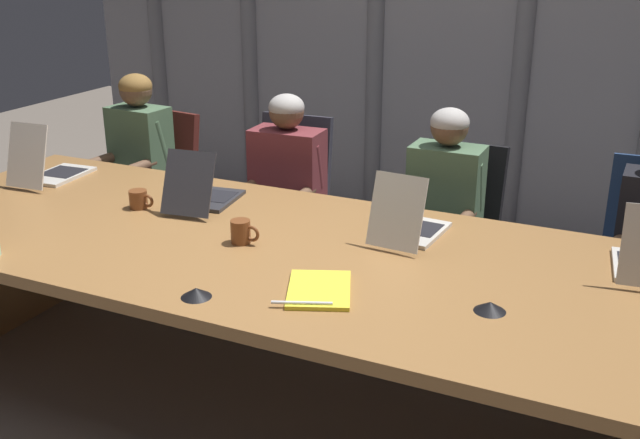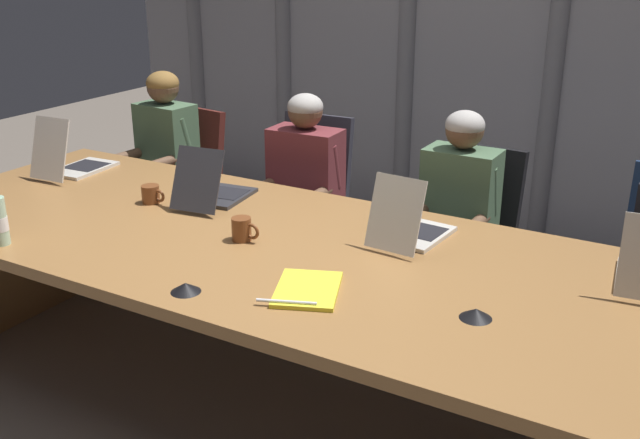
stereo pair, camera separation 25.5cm
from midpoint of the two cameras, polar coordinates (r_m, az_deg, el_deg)
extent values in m
plane|color=#6B6056|center=(3.41, -1.52, -13.10)|extent=(11.34, 11.34, 0.00)
cube|color=olive|center=(3.08, -1.64, -2.21)|extent=(3.58, 1.35, 0.05)
cube|color=black|center=(3.10, -1.63, -3.32)|extent=(3.04, 0.10, 0.06)
cube|color=brown|center=(4.18, -19.91, -2.54)|extent=(0.08, 1.15, 0.67)
cube|color=beige|center=(4.20, -16.13, 3.78)|extent=(0.25, 0.36, 0.02)
cube|color=black|center=(4.22, -15.92, 4.00)|extent=(0.20, 0.20, 0.00)
cube|color=beige|center=(4.00, -18.42, 5.15)|extent=(0.23, 0.12, 0.31)
cube|color=black|center=(4.01, -18.37, 5.20)|extent=(0.21, 0.11, 0.28)
cube|color=#2D2D33|center=(3.61, -5.56, 1.79)|extent=(0.27, 0.34, 0.02)
cube|color=black|center=(3.63, -5.40, 2.05)|extent=(0.22, 0.20, 0.00)
cube|color=#2D2D33|center=(3.39, -7.35, 3.02)|extent=(0.25, 0.15, 0.28)
cube|color=black|center=(3.39, -7.31, 3.09)|extent=(0.22, 0.13, 0.25)
cube|color=beige|center=(3.16, 9.81, -1.18)|extent=(0.25, 0.33, 0.02)
cube|color=black|center=(3.18, 10.00, -0.88)|extent=(0.20, 0.19, 0.00)
cube|color=beige|center=(2.94, 8.30, 0.37)|extent=(0.23, 0.11, 0.29)
cube|color=black|center=(2.94, 8.36, 0.43)|extent=(0.21, 0.10, 0.26)
cube|color=#511E19|center=(4.79, -9.66, 2.22)|extent=(0.54, 0.54, 0.08)
cube|color=#511E19|center=(4.86, -7.96, 5.85)|extent=(0.44, 0.17, 0.45)
cylinder|color=#262628|center=(4.86, -9.52, -0.04)|extent=(0.05, 0.05, 0.32)
cylinder|color=black|center=(4.92, -9.39, -2.02)|extent=(0.60, 0.60, 0.04)
cube|color=#2D2D38|center=(4.28, 0.10, 0.27)|extent=(0.50, 0.50, 0.08)
cube|color=#2D2D38|center=(4.38, 1.42, 4.78)|extent=(0.44, 0.14, 0.51)
cylinder|color=#262628|center=(4.35, 0.10, -2.22)|extent=(0.05, 0.05, 0.32)
cylinder|color=black|center=(4.43, 0.10, -4.39)|extent=(0.60, 0.60, 0.04)
cube|color=black|center=(3.92, 12.69, -2.25)|extent=(0.51, 0.51, 0.08)
cube|color=black|center=(4.02, 14.16, 2.29)|extent=(0.44, 0.14, 0.46)
cylinder|color=#262628|center=(4.00, 12.47, -4.92)|extent=(0.05, 0.05, 0.32)
cylinder|color=black|center=(4.08, 12.27, -7.23)|extent=(0.60, 0.60, 0.04)
cube|color=#4C6B4C|center=(4.70, -10.17, 5.65)|extent=(0.37, 0.25, 0.52)
sphere|color=brown|center=(4.62, -10.45, 9.98)|extent=(0.19, 0.19, 0.19)
ellipsoid|color=olive|center=(4.62, -10.47, 10.28)|extent=(0.20, 0.20, 0.15)
cylinder|color=#4C6B4C|center=(4.59, -8.91, 6.24)|extent=(0.08, 0.14, 0.27)
cylinder|color=brown|center=(4.47, -10.65, 4.21)|extent=(0.09, 0.30, 0.06)
cylinder|color=#4C6B4C|center=(4.79, -11.49, 6.68)|extent=(0.08, 0.14, 0.27)
cylinder|color=brown|center=(4.68, -13.21, 4.74)|extent=(0.09, 0.30, 0.06)
cylinder|color=#262833|center=(4.58, -10.78, 1.42)|extent=(0.16, 0.41, 0.13)
cylinder|color=#262833|center=(4.54, -12.20, -1.61)|extent=(0.11, 0.11, 0.42)
cylinder|color=#262833|center=(4.72, -12.51, 1.86)|extent=(0.16, 0.41, 0.13)
cylinder|color=#262833|center=(4.68, -13.91, -1.07)|extent=(0.11, 0.11, 0.42)
cube|color=brown|center=(4.15, 0.66, 3.70)|extent=(0.40, 0.24, 0.48)
sphere|color=brown|center=(4.06, 0.68, 8.34)|extent=(0.19, 0.19, 0.19)
ellipsoid|color=#B2ADA8|center=(4.05, 0.68, 8.67)|extent=(0.20, 0.20, 0.14)
cylinder|color=brown|center=(4.06, 2.77, 4.08)|extent=(0.08, 0.14, 0.27)
cylinder|color=brown|center=(3.92, 1.44, 1.67)|extent=(0.08, 0.30, 0.06)
cylinder|color=brown|center=(4.21, -1.38, 4.69)|extent=(0.08, 0.14, 0.27)
cylinder|color=brown|center=(4.07, -2.80, 2.38)|extent=(0.08, 0.30, 0.06)
cylinder|color=#262833|center=(4.02, 0.62, -0.93)|extent=(0.15, 0.41, 0.13)
cylinder|color=#262833|center=(3.96, -0.58, -4.50)|extent=(0.11, 0.11, 0.42)
cylinder|color=#262833|center=(4.11, -1.87, -0.46)|extent=(0.15, 0.41, 0.13)
cylinder|color=#262833|center=(4.05, -3.09, -3.94)|extent=(0.11, 0.11, 0.42)
cube|color=#4C6B4C|center=(3.80, 12.64, 1.68)|extent=(0.36, 0.22, 0.49)
sphere|color=brown|center=(3.71, 13.05, 6.73)|extent=(0.19, 0.19, 0.19)
ellipsoid|color=#B2ADA8|center=(3.70, 13.08, 7.09)|extent=(0.19, 0.19, 0.14)
cylinder|color=#4C6B4C|center=(3.75, 14.89, 2.10)|extent=(0.07, 0.14, 0.27)
cylinder|color=brown|center=(3.59, 13.78, -0.57)|extent=(0.06, 0.30, 0.06)
cylinder|color=#4C6B4C|center=(3.83, 10.57, 2.86)|extent=(0.07, 0.14, 0.27)
cylinder|color=brown|center=(3.68, 9.31, 0.28)|extent=(0.06, 0.30, 0.06)
cylinder|color=#262833|center=(3.70, 12.79, -3.50)|extent=(0.13, 0.40, 0.13)
cylinder|color=#262833|center=(3.63, 11.64, -7.43)|extent=(0.11, 0.11, 0.42)
cylinder|color=#262833|center=(3.75, 9.90, -2.90)|extent=(0.13, 0.40, 0.13)
cylinder|color=#262833|center=(3.69, 8.69, -6.75)|extent=(0.11, 0.11, 0.42)
cylinder|color=brown|center=(3.49, 24.81, -2.85)|extent=(0.07, 0.30, 0.06)
cylinder|color=#262833|center=(3.58, 25.18, -5.89)|extent=(0.13, 0.40, 0.13)
cylinder|color=#262833|center=(3.51, 24.32, -10.03)|extent=(0.11, 0.11, 0.42)
cylinder|color=brown|center=(3.58, -10.95, 1.90)|extent=(0.08, 0.08, 0.09)
torus|color=brown|center=(3.54, -10.28, 1.77)|extent=(0.06, 0.01, 0.06)
cylinder|color=brown|center=(3.07, -3.71, -0.78)|extent=(0.08, 0.08, 0.10)
torus|color=brown|center=(3.04, -2.88, -0.96)|extent=(0.07, 0.01, 0.07)
cone|color=black|center=(2.65, -7.62, -5.26)|extent=(0.11, 0.11, 0.03)
cone|color=black|center=(2.54, 14.78, -7.07)|extent=(0.11, 0.11, 0.03)
cube|color=yellow|center=(2.64, 1.81, -5.46)|extent=(0.32, 0.36, 0.02)
cylinder|color=silver|center=(2.52, 0.30, -6.42)|extent=(0.20, 0.09, 0.01)
camera|label=1|loc=(0.13, -87.59, 0.91)|focal=41.54mm
camera|label=2|loc=(0.13, 92.41, -0.91)|focal=41.54mm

